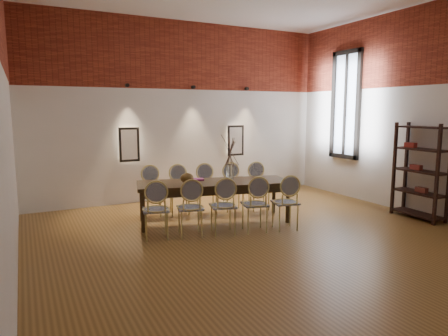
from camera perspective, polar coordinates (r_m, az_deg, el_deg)
name	(u,v)px	position (r m, az deg, el deg)	size (l,w,h in m)	color
floor	(266,240)	(6.44, 6.07, -10.26)	(7.00, 7.00, 0.02)	olive
wall_back	(183,112)	(9.29, -5.83, 8.02)	(7.00, 0.10, 4.00)	silver
wall_right	(425,112)	(8.58, 26.78, 7.17)	(0.10, 7.00, 4.00)	silver
brick_band_back	(184,55)	(9.30, -5.79, 15.74)	(7.00, 0.02, 1.50)	maroon
brick_band_right	(427,44)	(8.61, 27.05, 15.52)	(0.02, 7.00, 1.50)	maroon
niche_left	(129,145)	(8.84, -13.43, 3.28)	(0.36, 0.06, 0.66)	#FFEAC6
niche_right	(235,140)	(9.77, 1.59, 3.96)	(0.36, 0.06, 0.66)	#FFEAC6
spot_fixture_left	(127,85)	(8.79, -13.66, 11.41)	(0.08, 0.08, 0.10)	black
spot_fixture_mid	(193,87)	(9.26, -4.41, 11.44)	(0.08, 0.08, 0.10)	black
spot_fixture_right	(247,89)	(9.88, 3.26, 11.25)	(0.08, 0.08, 0.10)	black
window_glass	(346,105)	(9.84, 17.04, 8.59)	(0.02, 0.78, 2.38)	silver
window_frame	(345,105)	(9.83, 16.95, 8.59)	(0.08, 0.90, 2.50)	black
window_mullion	(345,105)	(9.83, 16.95, 8.59)	(0.06, 0.06, 2.40)	black
dining_table	(214,202)	(7.31, -1.42, -4.84)	(2.74, 0.88, 0.75)	#342210
chair_near_a	(156,209)	(6.45, -9.70, -5.86)	(0.44, 0.44, 0.94)	#D5C774
chair_near_b	(190,208)	(6.51, -4.86, -5.66)	(0.44, 0.44, 0.94)	#D5C774
chair_near_c	(223,206)	(6.60, -0.14, -5.42)	(0.44, 0.44, 0.94)	#D5C774
chair_near_d	(255,204)	(6.75, 4.41, -5.15)	(0.44, 0.44, 0.94)	#D5C774
chair_near_e	(285,202)	(6.93, 8.74, -4.86)	(0.44, 0.44, 0.94)	#D5C774
chair_far_a	(151,192)	(7.85, -10.37, -3.34)	(0.44, 0.44, 0.94)	#D5C774
chair_far_b	(179,190)	(7.90, -6.39, -3.20)	(0.44, 0.44, 0.94)	#D5C774
chair_far_c	(207,189)	(7.98, -2.49, -3.03)	(0.44, 0.44, 0.94)	#D5C774
chair_far_d	(233,188)	(8.10, 1.33, -2.86)	(0.44, 0.44, 0.94)	#D5C774
chair_far_e	(259,187)	(8.25, 5.01, -2.68)	(0.44, 0.44, 0.94)	#D5C774
vase	(230,173)	(7.27, 0.86, -0.69)	(0.14, 0.14, 0.30)	silver
dried_branches	(230,148)	(7.22, 0.86, 2.84)	(0.50, 0.50, 0.70)	brown
bowl	(187,178)	(7.09, -5.30, -1.46)	(0.24, 0.24, 0.18)	brown
book	(196,179)	(7.37, -3.95, -1.65)	(0.26, 0.18, 0.03)	#821E65
shelving_rack	(420,171)	(8.33, 26.26, -0.41)	(0.38, 1.00, 1.80)	black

